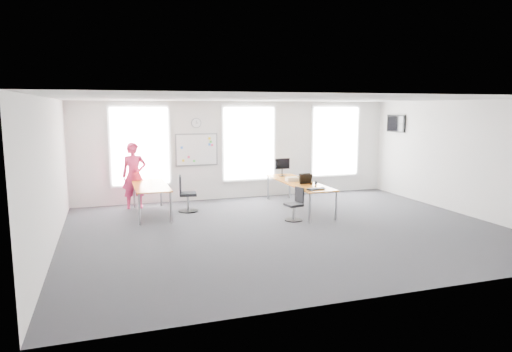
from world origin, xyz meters
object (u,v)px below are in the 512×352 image
object	(u,v)px
desk_right	(299,183)
monitor	(282,165)
desk_left	(151,187)
chair_left	(186,196)
keyboard	(316,189)
headphones	(313,183)
person	(134,175)
chair_right	(295,206)

from	to	relation	value
desk_right	monitor	bearing A→B (deg)	92.45
monitor	desk_right	bearing A→B (deg)	-92.19
desk_left	chair_left	distance (m)	0.97
keyboard	headphones	size ratio (longest dim) A/B	2.86
person	chair_left	bearing A→B (deg)	-36.13
desk_left	desk_right	bearing A→B (deg)	-8.40
desk_left	headphones	distance (m)	4.31
keyboard	monitor	distance (m)	2.42
chair_right	monitor	xyz separation A→B (m)	(0.56, 2.32, 0.72)
person	monitor	bearing A→B (deg)	-7.06
desk_right	headphones	distance (m)	0.61
desk_left	chair_left	size ratio (longest dim) A/B	2.18
desk_left	keyboard	xyz separation A→B (m)	(3.89, -1.87, 0.05)
desk_right	chair_right	distance (m)	1.39
desk_left	headphones	world-z (taller)	headphones
desk_left	person	size ratio (longest dim) A/B	1.17
person	monitor	size ratio (longest dim) A/B	3.47
keyboard	headphones	world-z (taller)	headphones
person	chair_right	bearing A→B (deg)	-37.83
desk_right	monitor	xyz separation A→B (m)	(-0.05, 1.12, 0.37)
chair_left	person	distance (m)	1.63
person	monitor	world-z (taller)	person
keyboard	headphones	distance (m)	0.75
chair_left	monitor	bearing A→B (deg)	-73.80
chair_right	person	bearing A→B (deg)	-136.65
chair_left	person	xyz separation A→B (m)	(-1.28, 0.88, 0.49)
chair_left	person	world-z (taller)	person
desk_right	monitor	distance (m)	1.18
headphones	monitor	world-z (taller)	monitor
person	monitor	distance (m)	4.31
chair_left	chair_right	bearing A→B (deg)	-119.88
headphones	desk_right	bearing A→B (deg)	110.23
desk_right	keyboard	xyz separation A→B (m)	(-0.09, -1.28, 0.06)
chair_right	person	distance (m)	4.65
chair_left	keyboard	size ratio (longest dim) A/B	2.05
desk_right	person	world-z (taller)	person
desk_right	chair_right	size ratio (longest dim) A/B	3.77
desk_right	desk_left	bearing A→B (deg)	171.60
chair_right	monitor	distance (m)	2.49
person	keyboard	size ratio (longest dim) A/B	3.82
desk_right	keyboard	world-z (taller)	keyboard
desk_right	desk_left	xyz separation A→B (m)	(-3.97, 0.59, 0.01)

